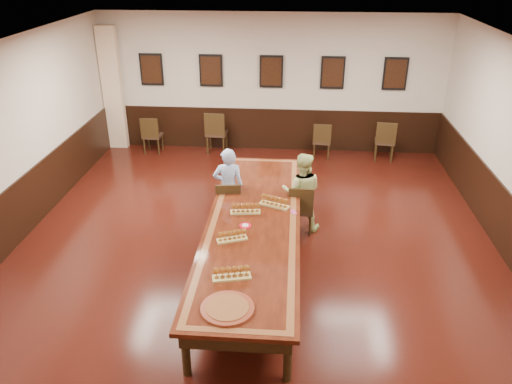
# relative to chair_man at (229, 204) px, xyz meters

# --- Properties ---
(floor) EXTENTS (8.00, 10.00, 0.02)m
(floor) POSITION_rel_chair_man_xyz_m (0.52, -1.10, -0.46)
(floor) COLOR black
(floor) RESTS_ON ground
(ceiling) EXTENTS (8.00, 10.00, 0.02)m
(ceiling) POSITION_rel_chair_man_xyz_m (0.52, -1.10, 2.76)
(ceiling) COLOR white
(ceiling) RESTS_ON floor
(wall_back) EXTENTS (8.00, 0.02, 3.20)m
(wall_back) POSITION_rel_chair_man_xyz_m (0.52, 3.91, 1.15)
(wall_back) COLOR beige
(wall_back) RESTS_ON floor
(chair_man) EXTENTS (0.47, 0.51, 0.91)m
(chair_man) POSITION_rel_chair_man_xyz_m (0.00, 0.00, 0.00)
(chair_man) COLOR #312016
(chair_man) RESTS_ON floor
(chair_woman) EXTENTS (0.44, 0.47, 0.90)m
(chair_woman) POSITION_rel_chair_man_xyz_m (1.25, -0.03, -0.00)
(chair_woman) COLOR #312016
(chair_woman) RESTS_ON floor
(spare_chair_a) EXTENTS (0.43, 0.47, 0.90)m
(spare_chair_a) POSITION_rel_chair_man_xyz_m (-2.28, 3.42, -0.00)
(spare_chair_a) COLOR #312016
(spare_chair_a) RESTS_ON floor
(spare_chair_b) EXTENTS (0.50, 0.54, 1.02)m
(spare_chair_b) POSITION_rel_chair_man_xyz_m (-0.75, 3.57, 0.05)
(spare_chair_b) COLOR #312016
(spare_chair_b) RESTS_ON floor
(spare_chair_c) EXTENTS (0.44, 0.47, 0.86)m
(spare_chair_c) POSITION_rel_chair_man_xyz_m (1.75, 3.41, -0.02)
(spare_chair_c) COLOR #312016
(spare_chair_c) RESTS_ON floor
(spare_chair_d) EXTENTS (0.50, 0.53, 0.95)m
(spare_chair_d) POSITION_rel_chair_man_xyz_m (3.19, 3.41, 0.02)
(spare_chair_d) COLOR #312016
(spare_chair_d) RESTS_ON floor
(person_man) EXTENTS (0.56, 0.40, 1.45)m
(person_man) POSITION_rel_chair_man_xyz_m (-0.01, 0.10, 0.27)
(person_man) COLOR #4F79C7
(person_man) RESTS_ON floor
(person_woman) EXTENTS (0.72, 0.57, 1.41)m
(person_woman) POSITION_rel_chair_man_xyz_m (1.25, 0.07, 0.25)
(person_woman) COLOR #CDD987
(person_woman) RESTS_ON floor
(pink_phone) EXTENTS (0.11, 0.16, 0.01)m
(pink_phone) POSITION_rel_chair_man_xyz_m (1.12, -0.76, 0.30)
(pink_phone) COLOR #E34B92
(pink_phone) RESTS_ON conference_table
(curtain) EXTENTS (0.45, 0.18, 2.90)m
(curtain) POSITION_rel_chair_man_xyz_m (-3.23, 3.72, 1.00)
(curtain) COLOR beige
(curtain) RESTS_ON floor
(wainscoting) EXTENTS (8.00, 10.00, 1.00)m
(wainscoting) POSITION_rel_chair_man_xyz_m (0.52, -1.10, 0.05)
(wainscoting) COLOR black
(wainscoting) RESTS_ON floor
(conference_table) EXTENTS (1.40, 5.00, 0.76)m
(conference_table) POSITION_rel_chair_man_xyz_m (0.52, -1.10, 0.16)
(conference_table) COLOR black
(conference_table) RESTS_ON floor
(posters) EXTENTS (6.14, 0.04, 0.74)m
(posters) POSITION_rel_chair_man_xyz_m (0.52, 3.84, 1.45)
(posters) COLOR black
(posters) RESTS_ON wall_back
(flight_a) EXTENTS (0.48, 0.20, 0.17)m
(flight_a) POSITION_rel_chair_man_xyz_m (0.37, -0.84, 0.38)
(flight_a) COLOR #A88F46
(flight_a) RESTS_ON conference_table
(flight_b) EXTENTS (0.51, 0.32, 0.18)m
(flight_b) POSITION_rel_chair_man_xyz_m (0.81, -0.58, 0.38)
(flight_b) COLOR #A88F46
(flight_b) RESTS_ON conference_table
(flight_c) EXTENTS (0.45, 0.28, 0.16)m
(flight_c) POSITION_rel_chair_man_xyz_m (0.27, -1.66, 0.37)
(flight_c) COLOR #A88F46
(flight_c) RESTS_ON conference_table
(flight_d) EXTENTS (0.50, 0.26, 0.18)m
(flight_d) POSITION_rel_chair_man_xyz_m (0.37, -2.55, 0.38)
(flight_d) COLOR #A88F46
(flight_d) RESTS_ON conference_table
(red_plate_grp) EXTENTS (0.18, 0.18, 0.02)m
(red_plate_grp) POSITION_rel_chair_man_xyz_m (0.41, -1.25, 0.31)
(red_plate_grp) COLOR red
(red_plate_grp) RESTS_ON conference_table
(carved_platter) EXTENTS (0.64, 0.64, 0.05)m
(carved_platter) POSITION_rel_chair_man_xyz_m (0.40, -3.16, 0.32)
(carved_platter) COLOR maroon
(carved_platter) RESTS_ON conference_table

